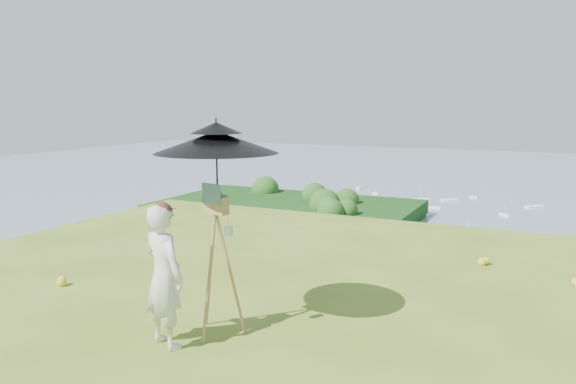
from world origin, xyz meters
The scene contains 12 objects.
ground centered at (0.00, 0.00, 0.00)m, with size 14.00×14.00×0.00m, color #546D1F.
shoreline_tier centered at (0.00, 75.00, -36.00)m, with size 170.00×28.00×8.00m, color #71695A.
bay_water centered at (0.00, 240.00, -34.00)m, with size 700.00×700.00×0.00m, color slate.
peninsula centered at (-75.00, 155.00, -29.00)m, with size 90.00×60.00×12.00m, color black, non-canonical shape.
slope_trees centered at (0.00, 35.00, -15.00)m, with size 110.00×50.00×6.00m, color #1F5018, non-canonical shape.
harbor_town centered at (0.00, 75.00, -29.50)m, with size 110.00×22.00×5.00m, color silver, non-canonical shape.
moored_boats centered at (-12.50, 161.00, -33.65)m, with size 140.00×140.00×0.70m, color white, non-canonical shape.
wildflowers centered at (0.00, 0.25, 0.06)m, with size 10.00×10.50×0.12m, color yellow, non-canonical shape.
painter centered at (-1.25, -0.54, 0.77)m, with size 0.57×0.37×1.55m, color white.
field_easel centered at (-0.92, -0.02, 0.86)m, with size 0.65×0.65×1.72m, color #A58345, non-canonical shape.
sun_umbrella centered at (-0.91, 0.01, 1.92)m, with size 1.36×1.36×1.01m, color black, non-canonical shape.
painter_cap centered at (-1.25, -0.54, 1.51)m, with size 0.21×0.26×0.10m, color #D87777, non-canonical shape.
Camera 1 is at (2.42, -5.12, 2.58)m, focal length 35.00 mm.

